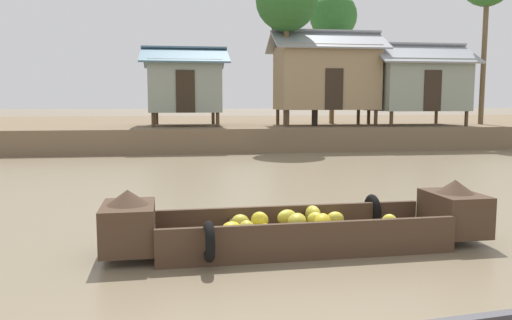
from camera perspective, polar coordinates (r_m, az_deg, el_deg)
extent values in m
plane|color=#7A6B51|center=(12.13, -0.69, -3.33)|extent=(300.00, 300.00, 0.00)
cube|color=#756047|center=(30.35, -5.42, 3.53)|extent=(160.00, 20.00, 1.00)
cube|color=#473323|center=(7.36, 5.05, -9.41)|extent=(4.12, 1.33, 0.12)
cube|color=#473323|center=(7.82, 3.98, -6.53)|extent=(4.09, 0.22, 0.39)
cube|color=#473323|center=(6.78, 6.34, -8.60)|extent=(4.09, 0.22, 0.39)
cube|color=#473323|center=(8.23, 21.41, -5.55)|extent=(0.72, 1.04, 0.60)
cone|color=#473323|center=(8.15, 21.53, -2.78)|extent=(0.58, 0.58, 0.20)
cube|color=#473323|center=(7.04, -14.17, -7.29)|extent=(0.72, 1.04, 0.60)
cone|color=#473323|center=(6.95, -14.27, -4.07)|extent=(0.58, 0.58, 0.20)
cube|color=#473323|center=(7.12, -1.77, -7.68)|extent=(0.24, 1.08, 0.05)
torus|color=black|center=(8.36, 12.96, -5.56)|extent=(0.14, 0.52, 0.52)
torus|color=black|center=(6.41, -5.32, -9.14)|extent=(0.14, 0.52, 0.52)
ellipsoid|color=yellow|center=(7.13, 0.43, -6.79)|extent=(0.31, 0.29, 0.24)
ellipsoid|color=yellow|center=(7.03, 7.52, -7.08)|extent=(0.36, 0.40, 0.28)
ellipsoid|color=yellow|center=(7.77, 8.92, -6.57)|extent=(0.27, 0.23, 0.22)
ellipsoid|color=gold|center=(6.88, -1.06, -7.86)|extent=(0.27, 0.30, 0.26)
ellipsoid|color=yellow|center=(7.44, 3.50, -6.46)|extent=(0.39, 0.35, 0.23)
ellipsoid|color=yellow|center=(6.93, -2.80, -7.75)|extent=(0.38, 0.37, 0.20)
ellipsoid|color=gold|center=(7.09, 4.65, -6.95)|extent=(0.37, 0.40, 0.24)
ellipsoid|color=yellow|center=(7.68, 6.44, -6.09)|extent=(0.25, 0.35, 0.26)
ellipsoid|color=yellow|center=(6.87, 1.09, -8.06)|extent=(0.20, 0.25, 0.22)
ellipsoid|color=yellow|center=(7.28, 6.76, -6.70)|extent=(0.32, 0.31, 0.22)
ellipsoid|color=yellow|center=(7.46, 14.81, -6.95)|extent=(0.31, 0.31, 0.28)
ellipsoid|color=gold|center=(7.38, -1.80, -7.10)|extent=(0.31, 0.28, 0.25)
cylinder|color=#4C3826|center=(22.10, -11.49, 4.43)|extent=(0.16, 0.16, 0.63)
cylinder|color=#4C3826|center=(22.12, -4.34, 4.54)|extent=(0.16, 0.16, 0.63)
cylinder|color=#4C3826|center=(25.17, -11.13, 4.68)|extent=(0.16, 0.16, 0.63)
cylinder|color=#4C3826|center=(25.19, -4.85, 4.78)|extent=(0.16, 0.16, 0.63)
cube|color=gray|center=(23.60, -8.01, 8.14)|extent=(3.15, 3.48, 2.27)
cube|color=#2D2319|center=(21.84, -7.96, 7.66)|extent=(0.80, 0.04, 1.80)
cube|color=slate|center=(22.82, -8.05, 11.68)|extent=(3.85, 2.24, 0.87)
cube|color=slate|center=(24.55, -8.08, 11.32)|extent=(3.85, 2.24, 0.87)
cylinder|color=#4C3826|center=(22.19, 3.57, 4.69)|extent=(0.16, 0.16, 0.74)
cylinder|color=#4C3826|center=(23.37, 13.34, 4.62)|extent=(0.16, 0.16, 0.74)
cylinder|color=#4C3826|center=(24.41, 2.46, 4.87)|extent=(0.16, 0.16, 0.74)
cylinder|color=#4C3826|center=(25.48, 11.45, 4.81)|extent=(0.16, 0.16, 0.74)
cube|color=#9E8460|center=(23.80, 7.85, 9.09)|extent=(4.44, 2.66, 2.85)
cube|color=#2D2319|center=(22.48, 8.80, 7.89)|extent=(0.80, 0.04, 1.80)
cube|color=#9399A0|center=(23.30, 8.39, 13.33)|extent=(5.14, 1.81, 0.98)
cube|color=#9399A0|center=(24.57, 7.47, 12.99)|extent=(5.14, 1.81, 0.98)
cylinder|color=#4C3826|center=(23.15, 15.00, 4.48)|extent=(0.16, 0.16, 0.68)
cylinder|color=#4C3826|center=(24.78, 22.61, 4.33)|extent=(0.16, 0.16, 0.68)
cylinder|color=#4C3826|center=(25.69, 12.57, 4.73)|extent=(0.16, 0.16, 0.68)
cylinder|color=#4C3826|center=(27.17, 19.63, 4.60)|extent=(0.16, 0.16, 0.68)
cube|color=gray|center=(25.14, 17.62, 7.96)|extent=(3.97, 3.14, 2.32)
cube|color=#2D2319|center=(23.71, 19.29, 7.38)|extent=(0.80, 0.04, 1.80)
cube|color=#9399A0|center=(24.52, 18.56, 11.38)|extent=(4.67, 2.06, 1.06)
cube|color=#9399A0|center=(25.93, 16.96, 11.15)|extent=(4.67, 2.06, 1.06)
cylinder|color=brown|center=(26.17, 8.60, 9.52)|extent=(0.24, 0.24, 4.95)
sphere|color=#2D6628|center=(26.48, 8.71, 15.74)|extent=(2.35, 2.35, 2.35)
cylinder|color=brown|center=(22.76, 3.42, 10.25)|extent=(0.24, 0.24, 5.11)
sphere|color=#2D6628|center=(23.14, 3.48, 17.58)|extent=(2.73, 2.73, 2.73)
cylinder|color=brown|center=(27.24, 24.28, 10.49)|extent=(0.24, 0.24, 6.45)
cylinder|color=#332D28|center=(23.51, 6.63, 4.78)|extent=(0.28, 0.28, 0.75)
cylinder|color=#B7AD99|center=(23.50, 6.65, 6.43)|extent=(0.34, 0.34, 0.60)
sphere|color=#9E7556|center=(23.50, 6.66, 7.45)|extent=(0.22, 0.22, 0.22)
cone|color=tan|center=(23.50, 6.67, 7.74)|extent=(0.44, 0.44, 0.14)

